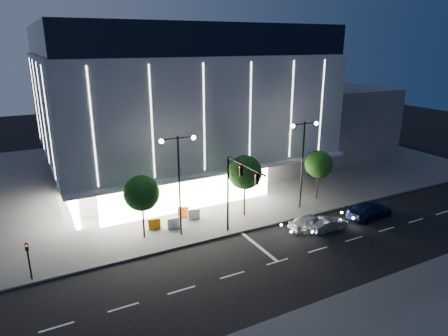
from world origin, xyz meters
TOP-DOWN VIEW (x-y plane):
  - ground at (0.00, 0.00)m, footprint 160.00×160.00m
  - sidewalk_museum at (5.00, 24.00)m, footprint 70.00×40.00m
  - sidewalk_near at (5.00, -12.00)m, footprint 70.00×10.00m
  - museum at (2.98, 22.31)m, footprint 30.00×25.80m
  - annex_building at (26.00, 24.00)m, footprint 16.00×20.00m
  - traffic_mast at (1.00, 3.34)m, footprint 0.33×5.89m
  - street_lamp_west at (-3.00, 6.00)m, footprint 3.16×0.36m
  - street_lamp_east at (10.00, 6.00)m, footprint 3.16×0.36m
  - ped_signal_far at (-15.00, 4.50)m, footprint 0.22×0.24m
  - tree_left at (-5.97, 7.02)m, footprint 3.02×3.02m
  - tree_mid at (4.03, 7.02)m, footprint 3.25×3.25m
  - tree_right at (13.03, 7.02)m, footprint 2.91×2.91m
  - car_lead at (7.89, 1.66)m, footprint 4.36×1.90m
  - car_second at (9.13, 0.81)m, footprint 3.72×1.36m
  - car_third at (14.58, 1.17)m, footprint 5.27×2.47m
  - barrier_a at (-4.72, 8.12)m, footprint 1.13×0.47m
  - barrier_b at (-3.15, 7.46)m, footprint 1.12×0.40m
  - barrier_c at (-1.41, 9.36)m, footprint 1.12×0.57m
  - barrier_d at (-0.72, 8.40)m, footprint 1.13×0.48m

SIDE VIEW (x-z plane):
  - ground at x=0.00m, z-range 0.00..0.00m
  - sidewalk_museum at x=5.00m, z-range 0.00..0.15m
  - sidewalk_near at x=5.00m, z-range 0.00..0.15m
  - car_second at x=9.13m, z-range 0.00..1.22m
  - barrier_a at x=-4.72m, z-range 0.15..1.15m
  - barrier_b at x=-3.15m, z-range 0.15..1.15m
  - barrier_c at x=-1.41m, z-range 0.15..1.15m
  - barrier_d at x=-0.72m, z-range 0.15..1.15m
  - car_lead at x=7.89m, z-range 0.00..1.47m
  - car_third at x=14.58m, z-range 0.00..1.49m
  - ped_signal_far at x=-15.00m, z-range 0.39..3.39m
  - tree_right at x=13.03m, z-range 1.13..6.64m
  - tree_left at x=-5.97m, z-range 1.17..6.90m
  - tree_mid at x=4.03m, z-range 1.26..7.41m
  - annex_building at x=26.00m, z-range 0.00..10.00m
  - traffic_mast at x=1.00m, z-range 1.49..8.56m
  - street_lamp_west at x=-3.00m, z-range 1.46..10.46m
  - street_lamp_east at x=10.00m, z-range 1.46..10.46m
  - museum at x=2.98m, z-range 0.27..18.27m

